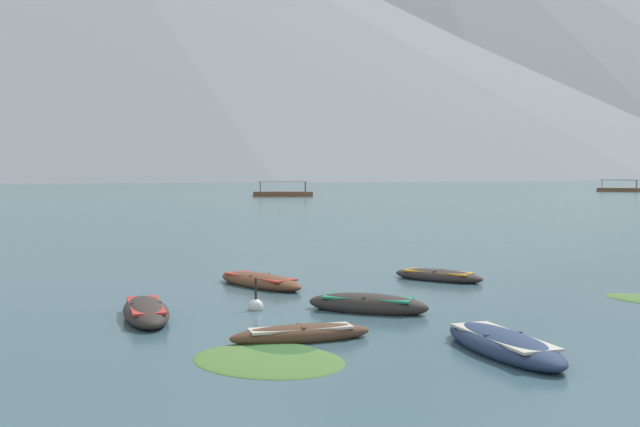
# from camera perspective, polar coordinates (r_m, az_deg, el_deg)

# --- Properties ---
(ground_plane) EXTENTS (6000.00, 6000.00, 0.00)m
(ground_plane) POSITION_cam_1_polar(r_m,az_deg,el_deg) (1505.97, -1.56, 2.97)
(ground_plane) COLOR #385660
(mountain_1) EXTENTS (2388.50, 2388.50, 614.92)m
(mountain_1) POSITION_cam_1_polar(r_m,az_deg,el_deg) (1500.01, -20.35, 14.61)
(mountain_1) COLOR slate
(mountain_1) RESTS_ON ground
(mountain_2) EXTENTS (1542.71, 1542.71, 543.89)m
(mountain_2) POSITION_cam_1_polar(r_m,az_deg,el_deg) (1317.33, 5.55, 14.85)
(mountain_2) COLOR slate
(mountain_2) RESTS_ON ground
(mountain_3) EXTENTS (1226.02, 1226.02, 438.36)m
(mountain_3) POSITION_cam_1_polar(r_m,az_deg,el_deg) (1634.36, 22.88, 10.45)
(mountain_3) COLOR slate
(mountain_3) RESTS_ON ground
(rowboat_1) EXTENTS (3.24, 2.04, 0.57)m
(rowboat_1) POSITION_cam_1_polar(r_m,az_deg,el_deg) (18.36, 3.76, -7.14)
(rowboat_1) COLOR #2D2826
(rowboat_1) RESTS_ON ground
(rowboat_2) EXTENTS (3.25, 3.52, 0.50)m
(rowboat_2) POSITION_cam_1_polar(r_m,az_deg,el_deg) (22.46, -4.75, -5.31)
(rowboat_2) COLOR brown
(rowboat_2) RESTS_ON ground
(rowboat_3) EXTENTS (3.05, 2.56, 0.45)m
(rowboat_3) POSITION_cam_1_polar(r_m,az_deg,el_deg) (23.96, 9.27, -4.85)
(rowboat_3) COLOR #2D2826
(rowboat_3) RESTS_ON ground
(rowboat_4) EXTENTS (2.19, 3.80, 0.54)m
(rowboat_4) POSITION_cam_1_polar(r_m,az_deg,el_deg) (14.60, 14.18, -9.94)
(rowboat_4) COLOR navy
(rowboat_4) RESTS_ON ground
(rowboat_6) EXTENTS (3.09, 1.53, 0.43)m
(rowboat_6) POSITION_cam_1_polar(r_m,az_deg,el_deg) (15.21, -1.50, -9.45)
(rowboat_6) COLOR #4C3323
(rowboat_6) RESTS_ON ground
(rowboat_7) EXTENTS (1.97, 3.58, 0.54)m
(rowboat_7) POSITION_cam_1_polar(r_m,az_deg,el_deg) (17.94, -13.51, -7.49)
(rowboat_7) COLOR #2D2826
(rowboat_7) RESTS_ON ground
(ferry_0) EXTENTS (9.33, 3.23, 2.54)m
(ferry_0) POSITION_cam_1_polar(r_m,az_deg,el_deg) (113.23, -2.93, 1.58)
(ferry_0) COLOR brown
(ferry_0) RESTS_ON ground
(ferry_1) EXTENTS (8.90, 6.06, 2.54)m
(ferry_1) POSITION_cam_1_polar(r_m,az_deg,el_deg) (155.73, 22.42, 1.77)
(ferry_1) COLOR brown
(ferry_1) RESTS_ON ground
(mooring_buoy) EXTENTS (0.39, 0.39, 0.93)m
(mooring_buoy) POSITION_cam_1_polar(r_m,az_deg,el_deg) (18.66, -5.06, -7.25)
(mooring_buoy) COLOR silver
(mooring_buoy) RESTS_ON ground
(weed_patch_0) EXTENTS (2.71, 2.90, 0.14)m
(weed_patch_0) POSITION_cam_1_polar(r_m,az_deg,el_deg) (14.13, -3.51, -11.00)
(weed_patch_0) COLOR #2D5628
(weed_patch_0) RESTS_ON ground
(weed_patch_3) EXTENTS (3.87, 3.74, 0.14)m
(weed_patch_3) POSITION_cam_1_polar(r_m,az_deg,el_deg) (13.73, -4.10, -11.42)
(weed_patch_3) COLOR #477033
(weed_patch_3) RESTS_ON ground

